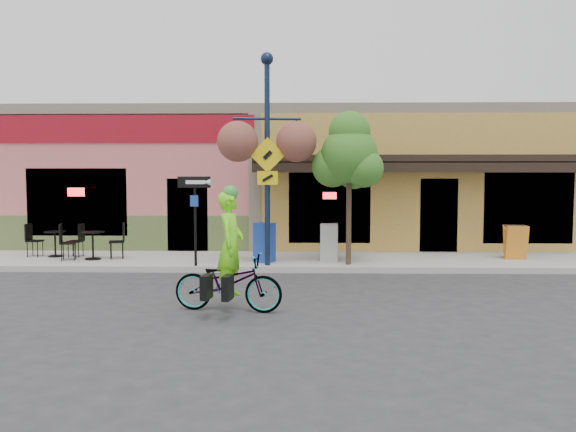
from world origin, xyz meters
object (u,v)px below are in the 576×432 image
(building, at_px, (291,180))
(newspaper_box_grey, at_px, (329,242))
(bicycle, at_px, (228,283))
(cyclist_rider, at_px, (231,259))
(lamp_post, at_px, (267,160))
(one_way_sign, at_px, (195,221))
(street_tree, at_px, (349,187))
(newspaper_box_blue, at_px, (264,242))

(building, distance_m, newspaper_box_grey, 6.28)
(bicycle, relative_size, newspaper_box_grey, 1.98)
(building, bearing_deg, cyclist_rider, -94.53)
(lamp_post, height_order, one_way_sign, lamp_post)
(bicycle, xyz_separation_m, newspaper_box_grey, (2.01, 4.95, 0.13))
(one_way_sign, bearing_deg, lamp_post, 14.28)
(one_way_sign, xyz_separation_m, street_tree, (3.80, 0.28, 0.83))
(bicycle, distance_m, street_tree, 5.25)
(cyclist_rider, xyz_separation_m, newspaper_box_blue, (0.28, 4.72, -0.27))
(lamp_post, bearing_deg, cyclist_rider, -101.92)
(lamp_post, bearing_deg, one_way_sign, 177.57)
(lamp_post, bearing_deg, newspaper_box_blue, 95.07)
(lamp_post, distance_m, newspaper_box_grey, 2.75)
(building, distance_m, one_way_sign, 7.28)
(bicycle, relative_size, street_tree, 0.50)
(cyclist_rider, height_order, street_tree, street_tree)
(cyclist_rider, bearing_deg, one_way_sign, 27.54)
(cyclist_rider, xyz_separation_m, street_tree, (2.42, 4.35, 1.16))
(lamp_post, distance_m, street_tree, 2.15)
(cyclist_rider, xyz_separation_m, lamp_post, (0.39, 4.20, 1.84))
(lamp_post, relative_size, newspaper_box_blue, 5.16)
(street_tree, bearing_deg, one_way_sign, -175.72)
(bicycle, height_order, lamp_post, lamp_post)
(cyclist_rider, distance_m, street_tree, 5.11)
(one_way_sign, relative_size, newspaper_box_blue, 2.18)
(building, relative_size, bicycle, 9.46)
(newspaper_box_grey, xyz_separation_m, street_tree, (0.46, -0.60, 1.45))
(building, relative_size, one_way_sign, 8.24)
(cyclist_rider, distance_m, newspaper_box_grey, 5.33)
(building, distance_m, newspaper_box_blue, 6.42)
(lamp_post, bearing_deg, bicycle, -102.59)
(building, relative_size, newspaper_box_grey, 18.73)
(newspaper_box_blue, bearing_deg, building, 108.72)
(bicycle, bearing_deg, newspaper_box_blue, 4.73)
(bicycle, bearing_deg, cyclist_rider, -81.27)
(building, bearing_deg, one_way_sign, -108.18)
(building, height_order, newspaper_box_grey, building)
(building, xyz_separation_m, street_tree, (1.55, -6.57, -0.16))
(one_way_sign, height_order, newspaper_box_blue, one_way_sign)
(newspaper_box_blue, xyz_separation_m, street_tree, (2.14, -0.37, 1.43))
(cyclist_rider, distance_m, one_way_sign, 4.31)
(building, height_order, bicycle, building)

